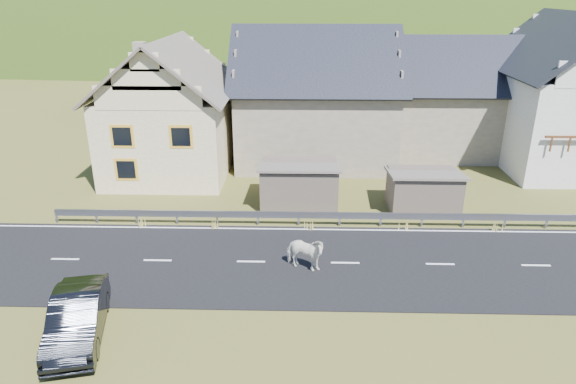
{
  "coord_description": "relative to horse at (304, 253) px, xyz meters",
  "views": [
    {
      "loc": [
        -1.92,
        -19.1,
        10.88
      ],
      "look_at": [
        -2.46,
        1.5,
        2.65
      ],
      "focal_mm": 32.0,
      "sensor_mm": 36.0,
      "label": 1
    }
  ],
  "objects": [
    {
      "name": "house_cream",
      "position": [
        -8.27,
        12.55,
        3.56
      ],
      "size": [
        7.8,
        9.8,
        8.3
      ],
      "color": "#F8E8B5",
      "rests_on": "ground"
    },
    {
      "name": "house_stone_a",
      "position": [
        0.74,
        15.56,
        3.84
      ],
      "size": [
        10.8,
        9.8,
        8.9
      ],
      "color": "gray",
      "rests_on": "ground"
    },
    {
      "name": "guardrail",
      "position": [
        1.74,
        4.24,
        -0.23
      ],
      "size": [
        28.1,
        0.09,
        0.75
      ],
      "color": "#93969B",
      "rests_on": "ground"
    },
    {
      "name": "house_stone_b",
      "position": [
        10.74,
        17.56,
        3.44
      ],
      "size": [
        9.8,
        8.8,
        8.1
      ],
      "color": "gray",
      "rests_on": "ground"
    },
    {
      "name": "mountain",
      "position": [
        6.74,
        180.56,
        -20.79
      ],
      "size": [
        440.0,
        280.0,
        260.0
      ],
      "primitive_type": "ellipsoid",
      "color": "#233E0E",
      "rests_on": "ground"
    },
    {
      "name": "shed_right",
      "position": [
        6.24,
        6.56,
        0.21
      ],
      "size": [
        3.8,
        2.9,
        2.2
      ],
      "primitive_type": "cube",
      "color": "brown",
      "rests_on": "ground"
    },
    {
      "name": "house_white",
      "position": [
        16.74,
        14.55,
        4.27
      ],
      "size": [
        8.8,
        10.8,
        9.7
      ],
      "color": "white",
      "rests_on": "ground"
    },
    {
      "name": "shed_left",
      "position": [
        -0.26,
        7.06,
        0.31
      ],
      "size": [
        4.3,
        3.3,
        2.4
      ],
      "primitive_type": "cube",
      "color": "brown",
      "rests_on": "ground"
    },
    {
      "name": "ground",
      "position": [
        1.74,
        0.56,
        -0.79
      ],
      "size": [
        160.0,
        160.0,
        0.0
      ],
      "primitive_type": "plane",
      "color": "#43471D",
      "rests_on": "ground"
    },
    {
      "name": "lane_markings",
      "position": [
        1.74,
        0.56,
        -0.75
      ],
      "size": [
        60.0,
        6.6,
        0.01
      ],
      "primitive_type": "cube",
      "color": "silver",
      "rests_on": "road"
    },
    {
      "name": "road",
      "position": [
        1.74,
        0.56,
        -0.77
      ],
      "size": [
        60.0,
        7.0,
        0.04
      ],
      "primitive_type": "cube",
      "color": "black",
      "rests_on": "ground"
    },
    {
      "name": "horse",
      "position": [
        0.0,
        0.0,
        0.0
      ],
      "size": [
        1.47,
        1.96,
        1.51
      ],
      "primitive_type": "imported",
      "rotation": [
        0.0,
        0.0,
        1.15
      ],
      "color": "white",
      "rests_on": "road"
    },
    {
      "name": "car",
      "position": [
        -7.53,
        -4.54,
        -0.05
      ],
      "size": [
        2.57,
        4.74,
        1.48
      ],
      "primitive_type": "imported",
      "rotation": [
        0.0,
        0.0,
        0.23
      ],
      "color": "black",
      "rests_on": "ground"
    },
    {
      "name": "conifer_patch",
      "position": [
        -53.26,
        110.56,
        5.21
      ],
      "size": [
        76.0,
        50.0,
        28.0
      ],
      "primitive_type": "ellipsoid",
      "color": "black",
      "rests_on": "ground"
    }
  ]
}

